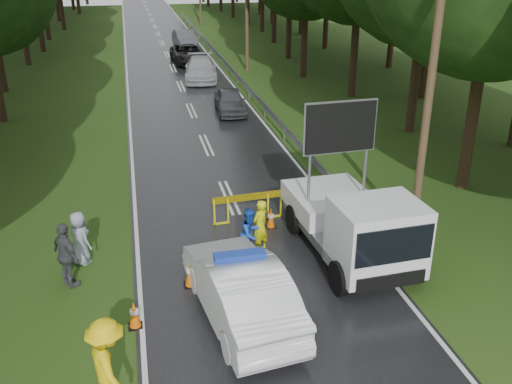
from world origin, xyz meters
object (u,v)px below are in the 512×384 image
object	(u,v)px
officer	(260,226)
civilian	(251,234)
work_truck	(355,223)
queue_car_second	(201,69)
barrier	(248,201)
queue_car_third	(188,54)
queue_car_first	(230,101)
police_sedan	(240,288)
queue_car_fourth	(185,39)

from	to	relation	value
officer	civilian	world-z (taller)	officer
officer	work_truck	bearing A→B (deg)	118.73
officer	queue_car_second	size ratio (longest dim) A/B	0.32
barrier	queue_car_third	size ratio (longest dim) A/B	0.47
queue_car_second	queue_car_third	distance (m)	6.00
civilian	queue_car_third	world-z (taller)	civilian
barrier	queue_car_first	size ratio (longest dim) A/B	0.62
work_truck	civilian	size ratio (longest dim) A/B	3.58
police_sedan	queue_car_fourth	size ratio (longest dim) A/B	1.10
queue_car_second	queue_car_third	world-z (taller)	queue_car_second
queue_car_first	queue_car_second	world-z (taller)	queue_car_second
queue_car_first	queue_car_third	bearing A→B (deg)	96.04
civilian	queue_car_second	bearing A→B (deg)	44.83
police_sedan	civilian	distance (m)	2.92
officer	queue_car_second	world-z (taller)	officer
barrier	queue_car_fourth	bearing A→B (deg)	83.26
queue_car_second	civilian	bearing A→B (deg)	-87.13
work_truck	queue_car_fourth	world-z (taller)	work_truck
work_truck	queue_car_second	size ratio (longest dim) A/B	1.09
queue_car_first	queue_car_fourth	world-z (taller)	queue_car_fourth
queue_car_fourth	queue_car_third	bearing A→B (deg)	-98.58
queue_car_second	barrier	bearing A→B (deg)	-86.47
police_sedan	civilian	bearing A→B (deg)	-114.59
officer	civilian	distance (m)	0.51
police_sedan	barrier	xyz separation A→B (m)	(1.26, 5.14, -0.08)
police_sedan	work_truck	bearing A→B (deg)	-159.16
queue_car_third	barrier	bearing A→B (deg)	-94.95
work_truck	barrier	xyz separation A→B (m)	(-2.45, 3.12, -0.43)
civilian	queue_car_first	world-z (taller)	civilian
queue_car_first	queue_car_fourth	xyz separation A→B (m)	(-0.20, 21.63, 0.12)
barrier	queue_car_first	world-z (taller)	queue_car_first
civilian	queue_car_second	xyz separation A→B (m)	(1.66, 24.04, -0.04)
police_sedan	queue_car_fourth	world-z (taller)	police_sedan
queue_car_first	queue_car_second	size ratio (longest dim) A/B	0.75
work_truck	queue_car_third	world-z (taller)	work_truck
civilian	queue_car_second	size ratio (longest dim) A/B	0.30
barrier	work_truck	bearing A→B (deg)	-56.10
barrier	queue_car_first	bearing A→B (deg)	78.29
officer	civilian	bearing A→B (deg)	7.09
officer	queue_car_first	world-z (taller)	officer
civilian	barrier	bearing A→B (deg)	38.82
queue_car_first	queue_car_third	distance (m)	14.53
police_sedan	queue_car_first	size ratio (longest dim) A/B	1.34
officer	queue_car_second	distance (m)	23.73
police_sedan	queue_car_second	xyz separation A→B (m)	(2.51, 26.83, -0.08)
officer	queue_car_fourth	distance (m)	36.84
officer	civilian	xyz separation A→B (m)	(-0.36, -0.35, -0.04)
work_truck	queue_car_second	xyz separation A→B (m)	(-1.20, 24.81, -0.43)
work_truck	civilian	world-z (taller)	work_truck
queue_car_first	queue_car_fourth	distance (m)	21.63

